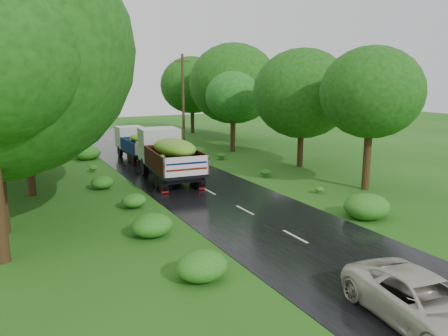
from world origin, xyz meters
TOP-DOWN VIEW (x-y plane):
  - ground at (0.00, 0.00)m, footprint 120.00×120.00m
  - road at (0.00, 5.00)m, footprint 6.50×80.00m
  - road_lines at (0.00, 6.00)m, footprint 0.12×69.60m
  - truck_near at (-1.01, 15.77)m, footprint 3.18×7.34m
  - truck_far at (-0.74, 23.70)m, footprint 2.03×5.65m
  - car at (-0.96, -2.69)m, footprint 2.72×4.87m
  - utility_pole at (4.45, 26.40)m, footprint 1.44×0.31m
  - trees_right at (9.25, 23.59)m, footprint 6.49×31.78m
  - shrubs at (0.00, 14.00)m, footprint 11.90×44.00m

SIDE VIEW (x-z plane):
  - ground at x=0.00m, z-range 0.00..0.00m
  - road at x=0.00m, z-range 0.00..0.02m
  - road_lines at x=0.00m, z-range 0.02..0.02m
  - shrubs at x=0.00m, z-range 0.00..0.70m
  - car at x=-0.96m, z-range 0.02..1.31m
  - truck_far at x=-0.74m, z-range 0.16..2.53m
  - truck_near at x=-1.01m, z-range 0.20..3.20m
  - utility_pole at x=4.45m, z-range 0.12..8.36m
  - trees_right at x=9.25m, z-range 1.54..9.07m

